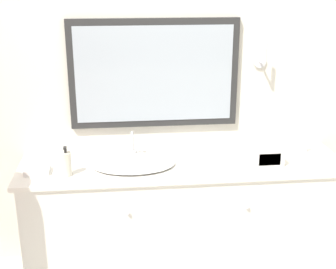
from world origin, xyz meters
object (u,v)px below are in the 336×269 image
Objects in this scene: soap_bottle at (66,164)px; picture_frame at (300,145)px; sink_basin at (134,163)px; appliance_box at (267,156)px.

picture_frame is (1.60, 0.23, -0.02)m from soap_bottle.
soap_bottle is (-0.42, -0.12, 0.06)m from sink_basin.
soap_bottle is 1.62m from picture_frame.
soap_bottle is 1.75× the size of picture_frame.
soap_bottle is at bearing -164.42° from sink_basin.
sink_basin is 0.44m from soap_bottle.
soap_bottle is at bearing -178.19° from appliance_box.
soap_bottle is 0.98× the size of appliance_box.
appliance_box is (1.30, 0.04, -0.02)m from soap_bottle.
appliance_box reaches higher than picture_frame.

